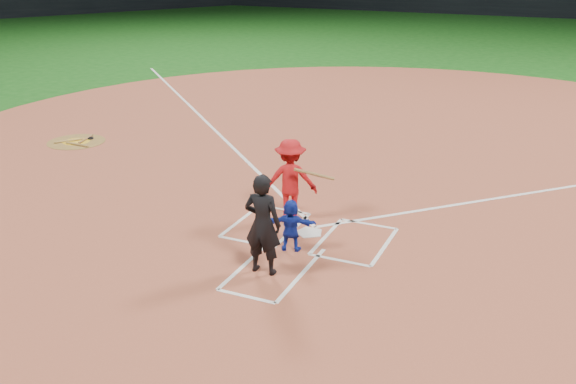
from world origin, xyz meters
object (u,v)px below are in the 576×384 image
at_px(on_deck_circle, 76,142).
at_px(batter_at_plate, 290,180).
at_px(catcher, 291,225).
at_px(home_plate, 309,232).
at_px(umpire, 263,224).

distance_m(on_deck_circle, batter_at_plate, 8.67).
bearing_deg(on_deck_circle, catcher, -24.69).
relative_size(catcher, batter_at_plate, 0.58).
distance_m(home_plate, catcher, 1.00).
relative_size(umpire, batter_at_plate, 1.06).
bearing_deg(home_plate, catcher, 87.87).
xyz_separation_m(home_plate, on_deck_circle, (-8.87, 3.20, -0.00)).
distance_m(on_deck_circle, umpire, 10.16).
height_order(catcher, umpire, umpire).
distance_m(catcher, umpire, 1.11).
distance_m(on_deck_circle, catcher, 9.74).
xyz_separation_m(on_deck_circle, umpire, (8.75, -5.08, 0.93)).
bearing_deg(catcher, batter_at_plate, -79.72).
bearing_deg(home_plate, on_deck_circle, -19.82).
bearing_deg(on_deck_circle, umpire, -30.16).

